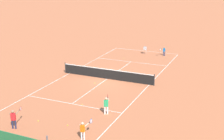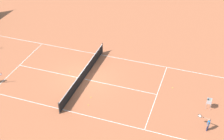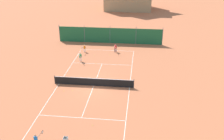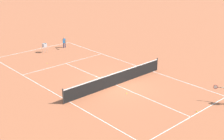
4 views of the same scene
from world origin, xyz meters
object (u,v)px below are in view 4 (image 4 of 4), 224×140
object	(u,v)px
tennis_ball_alley_right	(47,63)
ball_hopper	(45,46)
tennis_net	(116,79)
tennis_ball_near_corner	(197,111)
player_far_baseline	(64,42)
tennis_ball_by_net_left	(122,72)
tennis_ball_service_box	(129,69)
tennis_ball_mid_court	(127,93)

from	to	relation	value
tennis_ball_alley_right	ball_hopper	bearing A→B (deg)	-117.86
tennis_net	tennis_ball_near_corner	distance (m)	6.35
player_far_baseline	tennis_ball_near_corner	bearing A→B (deg)	83.67
ball_hopper	tennis_ball_by_net_left	bearing A→B (deg)	101.14
tennis_ball_by_net_left	tennis_ball_service_box	world-z (taller)	same
tennis_ball_service_box	tennis_ball_alley_right	bearing A→B (deg)	-53.51
tennis_ball_near_corner	tennis_ball_by_net_left	xyz separation A→B (m)	(-1.29, -7.79, 0.00)
tennis_ball_by_net_left	tennis_ball_mid_court	bearing A→B (deg)	50.17
player_far_baseline	tennis_ball_alley_right	distance (m)	5.00
tennis_ball_alley_right	tennis_ball_service_box	bearing A→B (deg)	126.49
player_far_baseline	tennis_ball_by_net_left	bearing A→B (deg)	86.34
tennis_ball_near_corner	tennis_ball_mid_court	size ratio (longest dim) A/B	1.00
ball_hopper	tennis_ball_mid_court	bearing A→B (deg)	86.03
tennis_ball_by_net_left	tennis_ball_service_box	bearing A→B (deg)	-169.77
tennis_ball_near_corner	tennis_ball_mid_court	world-z (taller)	same
tennis_ball_by_net_left	tennis_ball_service_box	distance (m)	0.95
tennis_ball_near_corner	tennis_ball_alley_right	distance (m)	13.87
tennis_ball_mid_court	tennis_ball_service_box	distance (m)	4.80
tennis_net	tennis_ball_near_corner	xyz separation A→B (m)	(-0.79, 6.28, -0.47)
player_far_baseline	ball_hopper	size ratio (longest dim) A/B	1.23
player_far_baseline	tennis_ball_by_net_left	world-z (taller)	player_far_baseline
player_far_baseline	tennis_ball_service_box	bearing A→B (deg)	92.34
tennis_net	tennis_ball_alley_right	xyz separation A→B (m)	(1.24, -7.43, -0.47)
tennis_net	tennis_ball_by_net_left	xyz separation A→B (m)	(-2.08, -1.51, -0.47)
ball_hopper	tennis_ball_alley_right	bearing A→B (deg)	62.14
tennis_ball_alley_right	tennis_ball_by_net_left	xyz separation A→B (m)	(-3.32, 5.92, 0.00)
player_far_baseline	tennis_ball_by_net_left	xyz separation A→B (m)	(0.58, 8.99, -0.61)
tennis_net	player_far_baseline	xyz separation A→B (m)	(-2.66, -10.50, 0.14)
tennis_ball_near_corner	tennis_ball_by_net_left	distance (m)	7.90
player_far_baseline	tennis_ball_mid_court	size ratio (longest dim) A/B	16.58
player_far_baseline	ball_hopper	distance (m)	2.33
tennis_ball_near_corner	ball_hopper	size ratio (longest dim) A/B	0.07
tennis_net	tennis_ball_alley_right	world-z (taller)	tennis_net
tennis_net	tennis_ball_mid_court	bearing A→B (deg)	72.52
player_far_baseline	tennis_net	bearing A→B (deg)	75.80
tennis_ball_mid_court	player_far_baseline	bearing A→B (deg)	-104.64
tennis_net	tennis_ball_by_net_left	world-z (taller)	tennis_net
tennis_net	tennis_ball_service_box	distance (m)	3.49
tennis_ball_alley_right	player_far_baseline	bearing A→B (deg)	-141.74
tennis_net	tennis_ball_near_corner	bearing A→B (deg)	97.20
tennis_net	ball_hopper	distance (m)	10.40
tennis_ball_by_net_left	tennis_ball_service_box	size ratio (longest dim) A/B	1.00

